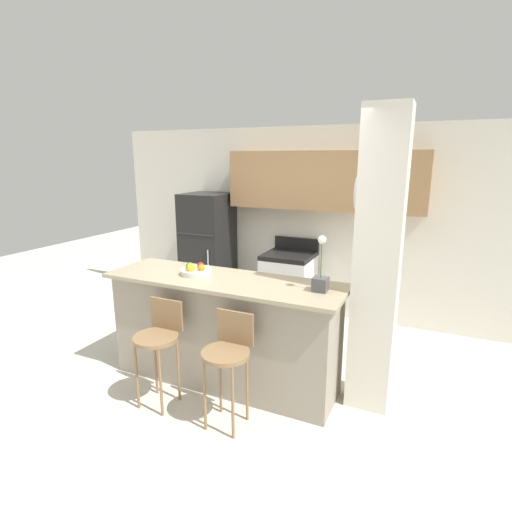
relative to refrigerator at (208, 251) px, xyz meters
The scene contains 11 objects.
ground_plane 2.29m from the refrigerator, 54.81° to the right, with size 14.00×14.00×0.00m, color beige.
wall_back 1.58m from the refrigerator, 12.35° to the left, with size 5.60×0.38×2.55m.
pillar_right 3.02m from the refrigerator, 30.50° to the right, with size 0.38×0.32×2.55m.
counter_bar 2.16m from the refrigerator, 54.81° to the right, with size 2.29×0.71×1.05m.
refrigerator is the anchor object (origin of this frame).
stove_range 1.29m from the refrigerator, ahead, with size 0.63×0.64×1.07m.
bar_stool_left 2.47m from the refrigerator, 68.81° to the right, with size 0.39×0.39×0.94m.
bar_stool_right 2.79m from the refrigerator, 55.54° to the right, with size 0.39×0.39×0.94m.
orchid_vase 2.77m from the refrigerator, 38.56° to the right, with size 0.12×0.12×0.48m.
fruit_bowl 1.98m from the refrigerator, 61.94° to the right, with size 0.30×0.30×0.12m.
trash_bin 0.86m from the refrigerator, 22.80° to the right, with size 0.28×0.28×0.38m.
Camera 1 is at (1.76, -3.09, 2.14)m, focal length 28.00 mm.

